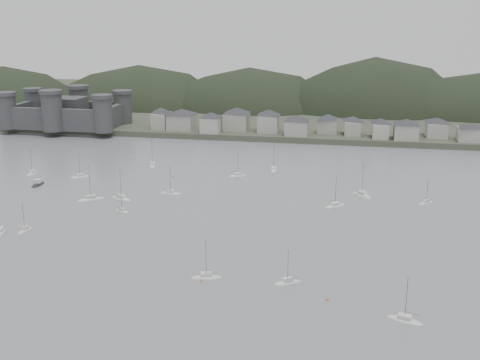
# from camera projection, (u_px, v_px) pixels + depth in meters

# --- Properties ---
(ground) EXTENTS (900.00, 900.00, 0.00)m
(ground) POSITION_uv_depth(u_px,v_px,m) (180.00, 285.00, 142.15)
(ground) COLOR slate
(ground) RESTS_ON ground
(far_shore_land) EXTENTS (900.00, 250.00, 3.00)m
(far_shore_land) POSITION_uv_depth(u_px,v_px,m) (299.00, 105.00, 420.74)
(far_shore_land) COLOR #383D2D
(far_shore_land) RESTS_ON ground
(forested_ridge) EXTENTS (851.55, 103.94, 102.57)m
(forested_ridge) POSITION_uv_depth(u_px,v_px,m) (302.00, 130.00, 399.05)
(forested_ridge) COLOR black
(forested_ridge) RESTS_ON ground
(castle) EXTENTS (66.00, 43.00, 20.00)m
(castle) POSITION_uv_depth(u_px,v_px,m) (66.00, 112.00, 331.52)
(castle) COLOR #39393B
(castle) RESTS_ON far_shore_land
(waterfront_town) EXTENTS (451.48, 28.46, 12.92)m
(waterfront_town) POSITION_uv_depth(u_px,v_px,m) (377.00, 125.00, 303.85)
(waterfront_town) COLOR gray
(waterfront_town) RESTS_ON far_shore_land
(sailboat_lead) EXTENTS (8.33, 5.06, 10.87)m
(sailboat_lead) POSITION_uv_depth(u_px,v_px,m) (405.00, 320.00, 125.41)
(sailboat_lead) COLOR silver
(sailboat_lead) RESTS_ON ground
(moored_fleet) EXTENTS (266.56, 142.05, 13.21)m
(moored_fleet) POSITION_uv_depth(u_px,v_px,m) (168.00, 201.00, 206.64)
(moored_fleet) COLOR silver
(moored_fleet) RESTS_ON ground
(motor_launch_far) EXTENTS (3.27, 8.52, 4.01)m
(motor_launch_far) POSITION_uv_depth(u_px,v_px,m) (38.00, 184.00, 226.89)
(motor_launch_far) COLOR black
(motor_launch_far) RESTS_ON ground
(mooring_buoys) EXTENTS (120.33, 135.68, 0.70)m
(mooring_buoys) POSITION_uv_depth(u_px,v_px,m) (146.00, 210.00, 197.61)
(mooring_buoys) COLOR #C46D41
(mooring_buoys) RESTS_ON ground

